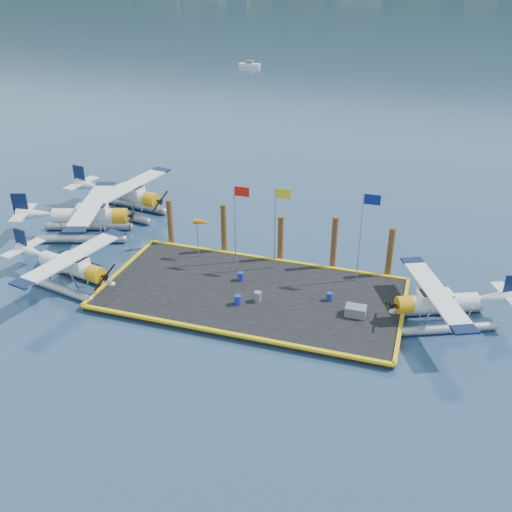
% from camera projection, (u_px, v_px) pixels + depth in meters
% --- Properties ---
extents(ground, '(4000.00, 4000.00, 0.00)m').
position_uv_depth(ground, '(252.00, 297.00, 38.81)').
color(ground, navy).
rests_on(ground, ground).
extents(dock, '(20.00, 10.00, 0.40)m').
position_uv_depth(dock, '(252.00, 295.00, 38.72)').
color(dock, black).
rests_on(dock, ground).
extents(dock_bumpers, '(20.25, 10.25, 0.18)m').
position_uv_depth(dock_bumpers, '(252.00, 291.00, 38.59)').
color(dock_bumpers, gold).
rests_on(dock_bumpers, dock).
extents(seaplane_a, '(8.68, 9.44, 3.34)m').
position_uv_depth(seaplane_a, '(70.00, 268.00, 39.45)').
color(seaplane_a, gray).
rests_on(seaplane_a, ground).
extents(seaplane_b, '(9.90, 10.59, 3.79)m').
position_uv_depth(seaplane_b, '(88.00, 218.00, 46.65)').
color(seaplane_b, gray).
rests_on(seaplane_b, ground).
extents(seaplane_c, '(9.68, 10.63, 3.76)m').
position_uv_depth(seaplane_c, '(127.00, 197.00, 50.85)').
color(seaplane_c, gray).
rests_on(seaplane_c, ground).
extents(seaplane_d, '(8.36, 8.77, 3.21)m').
position_uv_depth(seaplane_d, '(439.00, 305.00, 35.37)').
color(seaplane_d, gray).
rests_on(seaplane_d, ground).
extents(drum_0, '(0.44, 0.44, 0.63)m').
position_uv_depth(drum_0, '(241.00, 276.00, 39.94)').
color(drum_0, navy).
rests_on(drum_0, dock).
extents(drum_1, '(0.47, 0.47, 0.66)m').
position_uv_depth(drum_1, '(238.00, 300.00, 37.13)').
color(drum_1, navy).
rests_on(drum_1, dock).
extents(drum_2, '(0.40, 0.40, 0.56)m').
position_uv_depth(drum_2, '(329.00, 297.00, 37.58)').
color(drum_2, navy).
rests_on(drum_2, dock).
extents(drum_3, '(0.49, 0.49, 0.69)m').
position_uv_depth(drum_3, '(258.00, 297.00, 37.46)').
color(drum_3, '#58595E').
rests_on(drum_3, dock).
extents(crate, '(1.30, 0.87, 0.65)m').
position_uv_depth(crate, '(356.00, 311.00, 35.97)').
color(crate, '#58595E').
rests_on(crate, dock).
extents(flagpole_red, '(1.14, 0.08, 6.00)m').
position_uv_depth(flagpole_red, '(237.00, 213.00, 40.62)').
color(flagpole_red, '#92929A').
rests_on(flagpole_red, dock).
extents(flagpole_yellow, '(1.14, 0.08, 6.20)m').
position_uv_depth(flagpole_yellow, '(278.00, 216.00, 39.75)').
color(flagpole_yellow, '#92929A').
rests_on(flagpole_yellow, dock).
extents(flagpole_blue, '(1.14, 0.08, 6.50)m').
position_uv_depth(flagpole_blue, '(364.00, 225.00, 38.05)').
color(flagpole_blue, '#92929A').
rests_on(flagpole_blue, dock).
extents(windsock, '(1.40, 0.44, 3.12)m').
position_uv_depth(windsock, '(203.00, 223.00, 41.90)').
color(windsock, '#92929A').
rests_on(windsock, dock).
extents(piling_0, '(0.44, 0.44, 4.00)m').
position_uv_depth(piling_0, '(170.00, 224.00, 44.75)').
color(piling_0, '#4B2A15').
rests_on(piling_0, ground).
extents(piling_1, '(0.44, 0.44, 4.20)m').
position_uv_depth(piling_1, '(224.00, 230.00, 43.49)').
color(piling_1, '#4B2A15').
rests_on(piling_1, ground).
extents(piling_2, '(0.44, 0.44, 3.80)m').
position_uv_depth(piling_2, '(281.00, 240.00, 42.36)').
color(piling_2, '#4B2A15').
rests_on(piling_2, ground).
extents(piling_3, '(0.44, 0.44, 4.30)m').
position_uv_depth(piling_3, '(334.00, 244.00, 41.16)').
color(piling_3, '#4B2A15').
rests_on(piling_3, ground).
extents(piling_4, '(0.44, 0.44, 4.00)m').
position_uv_depth(piling_4, '(390.00, 254.00, 40.15)').
color(piling_4, '#4B2A15').
rests_on(piling_4, ground).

